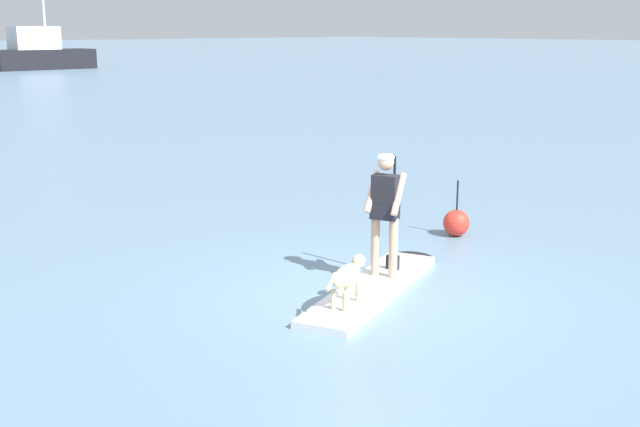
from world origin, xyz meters
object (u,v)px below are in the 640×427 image
Objects in this scene: person_paddler at (385,206)px; paddleboard at (378,284)px; dog at (348,276)px; marker_buoy at (456,223)px; moored_boat_starboard at (40,53)px.

paddleboard is at bearing -158.28° from person_paddler.
dog reaches higher than paddleboard.
paddleboard is at bearing -161.84° from marker_buoy.
person_paddler is 1.40m from dog.
dog is (-1.17, -0.46, -0.62)m from person_paddler.
paddleboard is 3.29× the size of dog.
dog is 4.14m from marker_buoy.
paddleboard is 1.10m from dog.
marker_buoy is at bearing 18.16° from paddleboard.
person_paddler reaches higher than dog.
moored_boat_starboard is 13.04× the size of marker_buoy.
person_paddler is 61.28m from moored_boat_starboard.
moored_boat_starboard reaches higher than marker_buoy.
person_paddler is 3.00m from marker_buoy.
person_paddler is 1.79× the size of marker_buoy.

